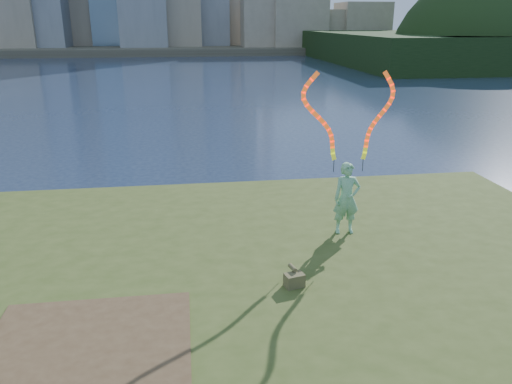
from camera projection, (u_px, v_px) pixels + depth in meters
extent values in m
plane|color=#1B2843|center=(216.00, 284.00, 11.26)|extent=(320.00, 320.00, 0.00)
cube|color=#374719|center=(225.00, 346.00, 8.87)|extent=(20.00, 18.00, 0.30)
cube|color=#374719|center=(224.00, 324.00, 9.07)|extent=(17.00, 15.00, 0.30)
cube|color=#374719|center=(223.00, 306.00, 9.18)|extent=(14.00, 12.00, 0.30)
cube|color=#47331E|center=(86.00, 350.00, 7.71)|extent=(3.20, 3.00, 0.02)
cube|color=#464233|center=(185.00, 47.00, 99.99)|extent=(320.00, 40.00, 1.20)
imported|color=#137F38|center=(347.00, 198.00, 11.74)|extent=(0.65, 0.44, 1.73)
cylinder|color=black|center=(334.00, 166.00, 11.56)|extent=(0.02, 0.02, 0.30)
cylinder|color=black|center=(363.00, 165.00, 11.63)|extent=(0.02, 0.02, 0.30)
cube|color=#4C4728|center=(294.00, 280.00, 9.53)|extent=(0.41, 0.32, 0.26)
cylinder|color=#4C4728|center=(293.00, 268.00, 9.63)|extent=(0.14, 0.26, 0.09)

